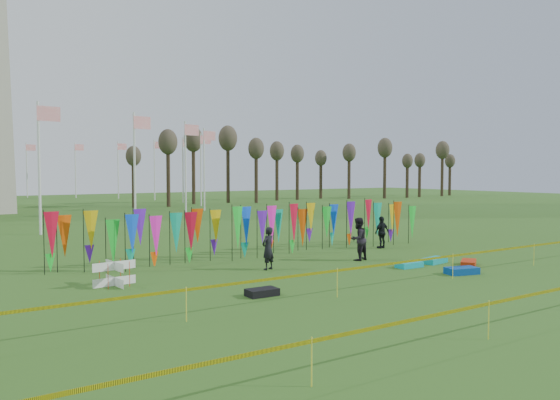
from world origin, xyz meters
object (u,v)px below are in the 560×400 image
box_kite (114,274)px  kite_bag_blue (462,271)px  person_left (268,248)px  kite_bag_red (468,263)px  kite_bag_teal (434,260)px  kite_bag_black (262,292)px  person_mid (358,239)px  person_right (382,232)px  kite_bag_turquoise (409,265)px

box_kite → kite_bag_blue: box_kite is taller
person_left → kite_bag_red: size_ratio=1.40×
box_kite → kite_bag_teal: box_kite is taller
box_kite → kite_bag_black: (3.38, -3.90, -0.31)m
person_left → kite_bag_red: person_left is taller
person_mid → person_right: 4.08m
person_right → kite_bag_blue: (-2.30, -6.65, -0.67)m
kite_bag_blue → kite_bag_turquoise: bearing=106.4°
person_mid → kite_bag_teal: 3.27m
person_right → kite_bag_turquoise: person_right is taller
kite_bag_turquoise → kite_bag_black: 7.55m
box_kite → kite_bag_black: box_kite is taller
person_mid → kite_bag_black: bearing=14.4°
box_kite → person_mid: person_mid is taller
person_left → kite_bag_red: bearing=132.8°
person_left → kite_bag_turquoise: (4.97, -2.65, -0.72)m
box_kite → person_right: person_right is taller
box_kite → kite_bag_red: size_ratio=0.70×
person_left → person_right: person_left is taller
kite_bag_teal → box_kite: bearing=167.7°
kite_bag_black → kite_bag_teal: 9.20m
person_left → kite_bag_black: 4.52m
kite_bag_red → kite_bag_blue: bearing=-149.0°
kite_bag_teal → person_mid: bearing=133.9°
person_right → kite_bag_blue: size_ratio=1.34×
kite_bag_red → kite_bag_teal: (-0.69, 1.16, 0.00)m
box_kite → person_left: bearing=-2.0°
kite_bag_turquoise → kite_bag_red: size_ratio=0.91×
person_left → person_right: 8.11m
box_kite → kite_bag_red: box_kite is taller
person_mid → kite_bag_teal: size_ratio=1.55×
kite_bag_red → kite_bag_teal: kite_bag_teal is taller
person_left → kite_bag_turquoise: person_left is taller
kite_bag_turquoise → kite_bag_black: (-7.48, -1.04, 0.00)m
box_kite → kite_bag_teal: 12.80m
person_mid → kite_bag_turquoise: size_ratio=1.70×
person_mid → kite_bag_red: size_ratio=1.55×
person_right → kite_bag_teal: size_ratio=1.34×
box_kite → kite_bag_red: (13.20, -3.88, -0.31)m
box_kite → kite_bag_black: size_ratio=0.87×
person_mid → kite_bag_red: (2.89, -3.44, -0.81)m
person_mid → kite_bag_blue: bearing=92.3°
kite_bag_red → person_mid: bearing=130.0°
kite_bag_black → kite_bag_blue: bearing=-7.2°
kite_bag_blue → kite_bag_black: 8.15m
box_kite → kite_bag_red: bearing=-16.4°
person_left → kite_bag_blue: 7.33m
kite_bag_turquoise → kite_bag_blue: 2.14m
box_kite → person_right: size_ratio=0.53×
kite_bag_turquoise → kite_bag_blue: bearing=-73.6°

